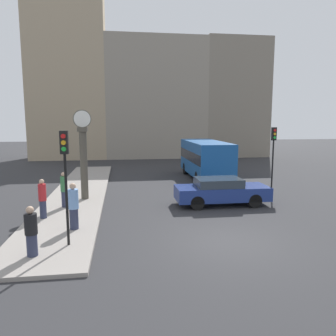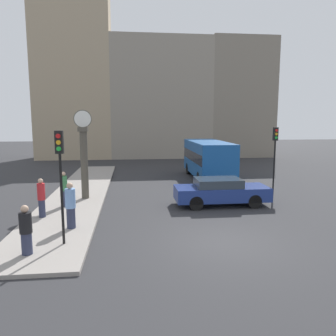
{
  "view_description": "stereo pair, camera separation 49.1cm",
  "coord_description": "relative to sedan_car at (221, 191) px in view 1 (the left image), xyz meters",
  "views": [
    {
      "loc": [
        -3.69,
        -10.85,
        4.35
      ],
      "look_at": [
        -1.21,
        6.63,
        1.77
      ],
      "focal_mm": 35.0,
      "sensor_mm": 36.0,
      "label": 1
    },
    {
      "loc": [
        -3.2,
        -10.91,
        4.35
      ],
      "look_at": [
        -1.21,
        6.63,
        1.77
      ],
      "focal_mm": 35.0,
      "sensor_mm": 36.0,
      "label": 2
    }
  ],
  "objects": [
    {
      "name": "pedestrian_red_top",
      "position": [
        -8.48,
        -1.59,
        0.27
      ],
      "size": [
        0.33,
        0.33,
        1.72
      ],
      "color": "#2D334C",
      "rests_on": "sidewalk_corner"
    },
    {
      "name": "pedestrian_green_hoodie",
      "position": [
        -7.87,
        0.19,
        0.27
      ],
      "size": [
        0.33,
        0.33,
        1.73
      ],
      "color": "#2D334C",
      "rests_on": "sidewalk_corner"
    },
    {
      "name": "pedestrian_blue_stripe",
      "position": [
        -6.95,
        -3.25,
        0.31
      ],
      "size": [
        0.4,
        0.4,
        1.83
      ],
      "color": "#2D334C",
      "rests_on": "sidewalk_corner"
    },
    {
      "name": "building_row",
      "position": [
        -2.49,
        23.06,
        7.32
      ],
      "size": [
        27.41,
        5.0,
        19.9
      ],
      "color": "tan",
      "rests_on": "ground_plane"
    },
    {
      "name": "street_clock",
      "position": [
        -7.07,
        1.83,
        1.66
      ],
      "size": [
        0.94,
        0.51,
        4.76
      ],
      "color": "#4C473D",
      "rests_on": "sidewalk_corner"
    },
    {
      "name": "sedan_car",
      "position": [
        0.0,
        0.0,
        0.0
      ],
      "size": [
        4.77,
        1.79,
        1.41
      ],
      "color": "navy",
      "rests_on": "ground_plane"
    },
    {
      "name": "sidewalk_corner",
      "position": [
        -7.61,
        3.62,
        -0.67
      ],
      "size": [
        3.11,
        21.54,
        0.13
      ],
      "primitive_type": "cube",
      "color": "gray",
      "rests_on": "ground_plane"
    },
    {
      "name": "bus_distant",
      "position": [
        1.16,
        7.71,
        0.86
      ],
      "size": [
        2.47,
        7.15,
        2.79
      ],
      "color": "#195199",
      "rests_on": "ground_plane"
    },
    {
      "name": "traffic_light_near",
      "position": [
        -6.91,
        -4.93,
        2.17
      ],
      "size": [
        0.26,
        0.24,
        3.88
      ],
      "color": "black",
      "rests_on": "sidewalk_corner"
    },
    {
      "name": "pedestrian_black_jacket",
      "position": [
        -7.89,
        -5.72,
        0.19
      ],
      "size": [
        0.39,
        0.39,
        1.6
      ],
      "color": "#2D334C",
      "rests_on": "sidewalk_corner"
    },
    {
      "name": "traffic_light_far",
      "position": [
        3.76,
        2.08,
        2.09
      ],
      "size": [
        0.26,
        0.24,
        3.95
      ],
      "color": "black",
      "rests_on": "ground_plane"
    },
    {
      "name": "ground_plane",
      "position": [
        -1.35,
        -5.15,
        -0.74
      ],
      "size": [
        120.0,
        120.0,
        0.0
      ],
      "primitive_type": "plane",
      "color": "#2D2D30"
    }
  ]
}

